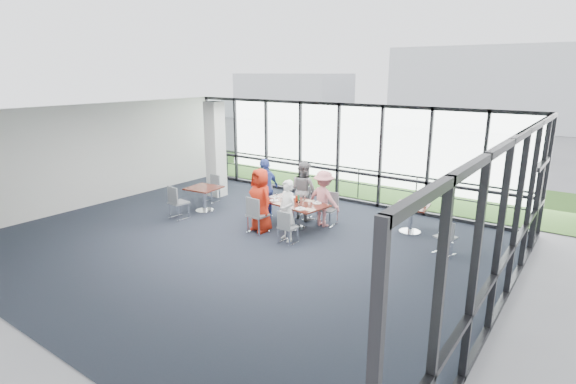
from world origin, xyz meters
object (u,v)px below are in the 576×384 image
Objects in this scene: chair_main_nl at (258,215)px; chair_main_fl at (303,203)px; structural_column at (216,150)px; diner_near_left at (260,200)px; side_table_left at (204,191)px; side_table_right at (411,210)px; diner_near_right at (287,211)px; chair_spare_la at (179,203)px; main_table at (294,207)px; chair_spare_lb at (211,189)px; chair_main_fr at (328,210)px; diner_far_left at (304,190)px; chair_main_end at (262,202)px; diner_far_right at (324,199)px; chair_spare_r at (445,237)px; diner_end at (266,189)px; chair_main_nr at (288,227)px.

chair_main_nl is 1.78m from chair_main_fl.
structural_column is 1.87× the size of diner_near_left.
side_table_right is (5.83, 1.86, -0.01)m from side_table_left.
chair_spare_la is at bearing -152.36° from diner_near_right.
main_table is 2.28× the size of chair_spare_lb.
chair_main_fr is at bearing -178.49° from chair_spare_lb.
structural_column is at bearing 9.63° from diner_far_left.
structural_column reaches higher than side_table_right.
chair_main_fl is 1.00× the size of chair_main_fr.
structural_column is at bearing -60.64° from chair_spare_lb.
structural_column reaches higher than chair_spare_lb.
chair_main_end is at bearing 171.67° from chair_spare_lb.
diner_near_left reaches higher than diner_far_right.
chair_spare_lb is at bearing 9.02° from diner_far_right.
diner_far_left is at bearing -7.90° from diner_far_right.
chair_spare_r reaches higher than main_table.
diner_far_right is (4.64, -0.56, -0.82)m from structural_column.
side_table_left is 0.59× the size of diner_far_left.
diner_end is at bearing -156.38° from chair_spare_r.
chair_spare_r is at bearing -4.44° from structural_column.
chair_main_fl is (-0.85, 1.91, 0.03)m from chair_main_nr.
chair_main_nr is 0.94× the size of chair_main_fl.
chair_main_nl reaches higher than side_table_left.
chair_main_end is (-1.91, -0.52, 0.02)m from chair_main_fr.
diner_near_left reaches higher than diner_near_right.
main_table is 1.99× the size of chair_main_nl.
side_table_right is 4.21m from chair_main_end.
chair_spare_lb is (-4.20, 1.52, 0.01)m from chair_main_nr.
chair_main_nl is (3.53, -2.05, -1.11)m from structural_column.
chair_spare_lb reaches higher than main_table.
chair_main_nr is (-2.18, -2.55, -0.21)m from side_table_right.
chair_spare_lb reaches higher than side_table_right.
diner_end reaches higher than chair_main_nr.
structural_column reaches higher than side_table_left.
structural_column is 4.86m from chair_main_fr.
chair_spare_r is at bearing 173.09° from chair_main_fr.
chair_main_fl is at bearing -168.22° from side_table_right.
structural_column reaches higher than diner_far_left.
diner_near_left reaches higher than side_table_left.
chair_spare_r is (3.87, 0.61, -0.19)m from main_table.
chair_main_nl is 1.99m from chair_main_fr.
chair_spare_lb is at bearing 159.82° from chair_main_nl.
side_table_left is at bearing 37.14° from diner_far_left.
diner_far_left is 1.09m from diner_end.
diner_far_left reaches higher than chair_spare_r.
diner_near_left is 1.01m from diner_end.
chair_spare_la is (-1.89, -1.52, 0.01)m from chair_main_end.
chair_main_nl is 1.04× the size of chair_main_end.
side_table_left is 1.18× the size of chair_spare_lb.
chair_spare_la is at bearing -154.47° from side_table_right.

